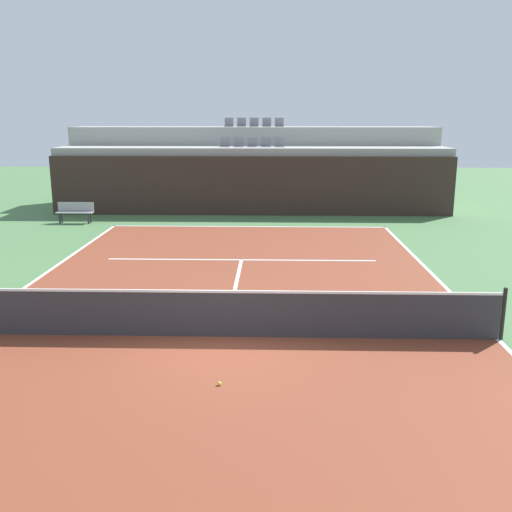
{
  "coord_description": "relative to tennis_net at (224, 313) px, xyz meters",
  "views": [
    {
      "loc": [
        0.95,
        -10.93,
        4.32
      ],
      "look_at": [
        0.58,
        2.0,
        1.2
      ],
      "focal_mm": 40.68,
      "sensor_mm": 36.0,
      "label": 1
    }
  ],
  "objects": [
    {
      "name": "stands_tier_upper",
      "position": [
        0.0,
        18.6,
        1.4
      ],
      "size": [
        17.93,
        2.4,
        3.82
      ],
      "primitive_type": "cube",
      "color": "#9E9E99",
      "rests_on": "ground_plane"
    },
    {
      "name": "service_line_far",
      "position": [
        0.0,
        6.4,
        -0.5
      ],
      "size": [
        8.26,
        0.1,
        0.0
      ],
      "primitive_type": "cube",
      "color": "white",
      "rests_on": "court_surface"
    },
    {
      "name": "player_bench",
      "position": [
        -7.24,
        12.65,
        -0.0
      ],
      "size": [
        1.5,
        0.4,
        0.85
      ],
      "color": "#99999E",
      "rests_on": "ground_plane"
    },
    {
      "name": "sideline_right",
      "position": [
        5.45,
        0.0,
        -0.5
      ],
      "size": [
        0.1,
        24.0,
        0.0
      ],
      "primitive_type": "cube",
      "color": "white",
      "rests_on": "court_surface"
    },
    {
      "name": "ground_plane",
      "position": [
        0.0,
        0.0,
        -0.51
      ],
      "size": [
        80.0,
        80.0,
        0.0
      ],
      "primitive_type": "plane",
      "color": "#477042"
    },
    {
      "name": "tennis_net",
      "position": [
        0.0,
        0.0,
        0.0
      ],
      "size": [
        11.08,
        0.08,
        1.07
      ],
      "color": "black",
      "rests_on": "court_surface"
    },
    {
      "name": "seating_row_upper",
      "position": [
        -0.0,
        18.69,
        3.43
      ],
      "size": [
        2.96,
        0.44,
        0.44
      ],
      "color": "slate",
      "rests_on": "stands_tier_upper"
    },
    {
      "name": "seating_row_lower",
      "position": [
        -0.0,
        16.29,
        2.56
      ],
      "size": [
        2.96,
        0.44,
        0.44
      ],
      "color": "slate",
      "rests_on": "stands_tier_lower"
    },
    {
      "name": "tennis_ball_0",
      "position": [
        0.1,
        -2.18,
        -0.47
      ],
      "size": [
        0.07,
        0.07,
        0.07
      ],
      "primitive_type": "sphere",
      "color": "#CCE033",
      "rests_on": "court_surface"
    },
    {
      "name": "centre_service_line",
      "position": [
        0.0,
        3.2,
        -0.5
      ],
      "size": [
        0.1,
        6.4,
        0.0
      ],
      "primitive_type": "cube",
      "color": "white",
      "rests_on": "court_surface"
    },
    {
      "name": "back_wall",
      "position": [
        0.0,
        14.85,
        0.8
      ],
      "size": [
        17.93,
        0.3,
        2.61
      ],
      "primitive_type": "cube",
      "color": "#33231E",
      "rests_on": "ground_plane"
    },
    {
      "name": "baseline_far",
      "position": [
        0.0,
        11.95,
        -0.5
      ],
      "size": [
        11.0,
        0.1,
        0.0
      ],
      "primitive_type": "cube",
      "color": "white",
      "rests_on": "court_surface"
    },
    {
      "name": "stands_tier_lower",
      "position": [
        0.0,
        16.2,
        0.97
      ],
      "size": [
        17.93,
        2.4,
        2.95
      ],
      "primitive_type": "cube",
      "color": "#9E9E99",
      "rests_on": "ground_plane"
    },
    {
      "name": "court_surface",
      "position": [
        0.0,
        0.0,
        -0.5
      ],
      "size": [
        11.0,
        24.0,
        0.01
      ],
      "primitive_type": "cube",
      "color": "brown",
      "rests_on": "ground_plane"
    }
  ]
}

